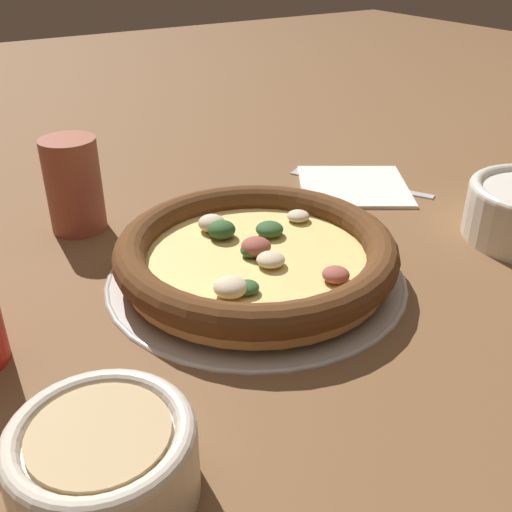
# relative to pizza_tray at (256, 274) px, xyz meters

# --- Properties ---
(ground_plane) EXTENTS (3.00, 3.00, 0.00)m
(ground_plane) POSITION_rel_pizza_tray_xyz_m (0.00, 0.00, -0.00)
(ground_plane) COLOR brown
(pizza_tray) EXTENTS (0.29, 0.29, 0.01)m
(pizza_tray) POSITION_rel_pizza_tray_xyz_m (0.00, 0.00, 0.00)
(pizza_tray) COLOR #B7B2A8
(pizza_tray) RESTS_ON ground_plane
(pizza) EXTENTS (0.27, 0.27, 0.04)m
(pizza) POSITION_rel_pizza_tray_xyz_m (0.00, -0.00, 0.02)
(pizza) COLOR tan
(pizza) RESTS_ON pizza_tray
(bowl_near) EXTENTS (0.11, 0.11, 0.05)m
(bowl_near) POSITION_rel_pizza_tray_xyz_m (0.21, 0.17, 0.03)
(bowl_near) COLOR beige
(bowl_near) RESTS_ON ground_plane
(drinking_cup) EXTENTS (0.06, 0.06, 0.10)m
(drinking_cup) POSITION_rel_pizza_tray_xyz_m (0.11, -0.20, 0.05)
(drinking_cup) COLOR brown
(drinking_cup) RESTS_ON ground_plane
(napkin) EXTENTS (0.19, 0.19, 0.01)m
(napkin) POSITION_rel_pizza_tray_xyz_m (-0.23, -0.12, 0.00)
(napkin) COLOR white
(napkin) RESTS_ON ground_plane
(fork) EXTENTS (0.11, 0.18, 0.00)m
(fork) POSITION_rel_pizza_tray_xyz_m (-0.24, -0.14, -0.00)
(fork) COLOR #B7B7BC
(fork) RESTS_ON ground_plane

